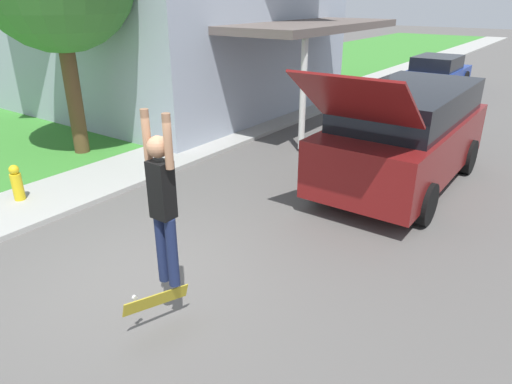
% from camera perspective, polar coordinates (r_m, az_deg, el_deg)
% --- Properties ---
extents(ground_plane, '(120.00, 120.00, 0.00)m').
position_cam_1_polar(ground_plane, '(6.72, -13.11, -10.37)').
color(ground_plane, '#54514F').
extents(lawn, '(10.00, 80.00, 0.08)m').
position_cam_1_polar(lawn, '(16.05, -16.38, 9.37)').
color(lawn, '#387F2D').
rests_on(lawn, ground_plane).
extents(sidewalk, '(1.80, 80.00, 0.10)m').
position_cam_1_polar(sidewalk, '(12.95, -4.02, 7.09)').
color(sidewalk, '#9E9E99').
rests_on(sidewalk, ground_plane).
extents(suv_parked, '(2.20, 5.64, 2.67)m').
position_cam_1_polar(suv_parked, '(9.77, 18.17, 6.93)').
color(suv_parked, maroon).
rests_on(suv_parked, ground_plane).
extents(car_down_street, '(1.98, 4.29, 1.37)m').
position_cam_1_polar(car_down_street, '(21.17, 21.60, 13.66)').
color(car_down_street, navy).
rests_on(car_down_street, ground_plane).
extents(skateboarder, '(0.41, 0.24, 2.06)m').
position_cam_1_polar(skateboarder, '(5.12, -11.61, -0.95)').
color(skateboarder, '#192347').
rests_on(skateboarder, ground_plane).
extents(skateboard, '(0.32, 0.78, 0.28)m').
position_cam_1_polar(skateboard, '(5.61, -12.38, -12.98)').
color(skateboard, '#A89323').
rests_on(skateboard, ground_plane).
extents(fire_hydrant, '(0.20, 0.20, 0.69)m').
position_cam_1_polar(fire_hydrant, '(9.65, -27.72, 1.00)').
color(fire_hydrant, gold).
rests_on(fire_hydrant, sidewalk).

